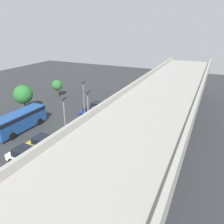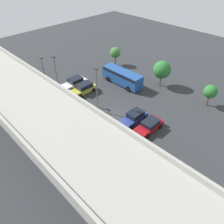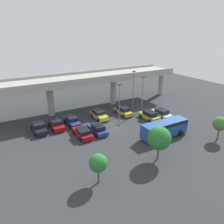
{
  "view_description": "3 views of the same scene",
  "coord_description": "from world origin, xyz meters",
  "px_view_note": "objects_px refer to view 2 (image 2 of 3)",
  "views": [
    {
      "loc": [
        25.35,
        15.8,
        13.92
      ],
      "look_at": [
        -2.92,
        2.5,
        1.34
      ],
      "focal_mm": 35.0,
      "sensor_mm": 36.0,
      "label": 1
    },
    {
      "loc": [
        -18.24,
        18.65,
        20.6
      ],
      "look_at": [
        -0.94,
        1.55,
        1.94
      ],
      "focal_mm": 35.0,
      "sensor_mm": 36.0,
      "label": 2
    },
    {
      "loc": [
        -17.57,
        -30.84,
        16.42
      ],
      "look_at": [
        0.97,
        0.87,
        2.39
      ],
      "focal_mm": 35.0,
      "sensor_mm": 36.0,
      "label": 3
    }
  ],
  "objects_px": {
    "parked_car_1": "(140,158)",
    "parked_car_5": "(84,88)",
    "lamp_post_mid_lot": "(56,75)",
    "tree_front_centre": "(162,70)",
    "parked_car_4": "(71,107)",
    "parked_car_7": "(149,126)",
    "lamp_post_by_overpass": "(45,79)",
    "parked_car_3": "(91,124)",
    "tree_front_left": "(210,92)",
    "lamp_post_near_aisle": "(97,87)",
    "parked_car_6": "(75,82)",
    "parked_car_2": "(122,144)",
    "shuttle_bus": "(122,76)",
    "parked_car_0": "(160,173)",
    "tree_front_right": "(115,53)",
    "parked_car_8": "(134,117)"
  },
  "relations": [
    {
      "from": "lamp_post_near_aisle",
      "to": "parked_car_5",
      "type": "bearing_deg",
      "value": -18.02
    },
    {
      "from": "parked_car_0",
      "to": "parked_car_4",
      "type": "bearing_deg",
      "value": 88.74
    },
    {
      "from": "parked_car_6",
      "to": "parked_car_8",
      "type": "relative_size",
      "value": 1.01
    },
    {
      "from": "parked_car_7",
      "to": "lamp_post_by_overpass",
      "type": "height_order",
      "value": "lamp_post_by_overpass"
    },
    {
      "from": "parked_car_4",
      "to": "tree_front_centre",
      "type": "bearing_deg",
      "value": -17.26
    },
    {
      "from": "parked_car_3",
      "to": "tree_front_centre",
      "type": "height_order",
      "value": "tree_front_centre"
    },
    {
      "from": "parked_car_8",
      "to": "lamp_post_mid_lot",
      "type": "height_order",
      "value": "lamp_post_mid_lot"
    },
    {
      "from": "lamp_post_by_overpass",
      "to": "tree_front_left",
      "type": "bearing_deg",
      "value": -134.26
    },
    {
      "from": "parked_car_5",
      "to": "tree_front_centre",
      "type": "height_order",
      "value": "tree_front_centre"
    },
    {
      "from": "lamp_post_near_aisle",
      "to": "parked_car_8",
      "type": "bearing_deg",
      "value": -159.62
    },
    {
      "from": "lamp_post_mid_lot",
      "to": "tree_front_left",
      "type": "bearing_deg",
      "value": -139.21
    },
    {
      "from": "parked_car_1",
      "to": "lamp_post_near_aisle",
      "type": "distance_m",
      "value": 12.07
    },
    {
      "from": "parked_car_2",
      "to": "lamp_post_by_overpass",
      "type": "height_order",
      "value": "lamp_post_by_overpass"
    },
    {
      "from": "parked_car_5",
      "to": "shuttle_bus",
      "type": "xyz_separation_m",
      "value": [
        -2.66,
        -6.91,
        0.77
      ]
    },
    {
      "from": "parked_car_3",
      "to": "lamp_post_near_aisle",
      "type": "distance_m",
      "value": 5.55
    },
    {
      "from": "parked_car_1",
      "to": "lamp_post_mid_lot",
      "type": "bearing_deg",
      "value": 86.81
    },
    {
      "from": "lamp_post_mid_lot",
      "to": "tree_front_centre",
      "type": "relative_size",
      "value": 1.6
    },
    {
      "from": "parked_car_1",
      "to": "parked_car_6",
      "type": "distance_m",
      "value": 20.28
    },
    {
      "from": "parked_car_8",
      "to": "tree_front_left",
      "type": "height_order",
      "value": "tree_front_left"
    },
    {
      "from": "parked_car_7",
      "to": "lamp_post_near_aisle",
      "type": "relative_size",
      "value": 0.64
    },
    {
      "from": "parked_car_3",
      "to": "lamp_post_mid_lot",
      "type": "height_order",
      "value": "lamp_post_mid_lot"
    },
    {
      "from": "parked_car_5",
      "to": "tree_front_centre",
      "type": "bearing_deg",
      "value": 145.1
    },
    {
      "from": "parked_car_3",
      "to": "parked_car_5",
      "type": "height_order",
      "value": "parked_car_5"
    },
    {
      "from": "parked_car_0",
      "to": "shuttle_bus",
      "type": "bearing_deg",
      "value": 54.77
    },
    {
      "from": "parked_car_4",
      "to": "parked_car_7",
      "type": "xyz_separation_m",
      "value": [
        -11.1,
        -5.08,
        -0.05
      ]
    },
    {
      "from": "parked_car_0",
      "to": "lamp_post_near_aisle",
      "type": "distance_m",
      "value": 14.85
    },
    {
      "from": "parked_car_3",
      "to": "tree_front_right",
      "type": "height_order",
      "value": "tree_front_right"
    },
    {
      "from": "parked_car_2",
      "to": "lamp_post_mid_lot",
      "type": "distance_m",
      "value": 15.58
    },
    {
      "from": "parked_car_3",
      "to": "lamp_post_near_aisle",
      "type": "height_order",
      "value": "lamp_post_near_aisle"
    },
    {
      "from": "parked_car_2",
      "to": "shuttle_bus",
      "type": "xyz_separation_m",
      "value": [
        11.19,
        -11.88,
        0.82
      ]
    },
    {
      "from": "parked_car_7",
      "to": "lamp_post_mid_lot",
      "type": "distance_m",
      "value": 16.34
    },
    {
      "from": "parked_car_6",
      "to": "parked_car_7",
      "type": "height_order",
      "value": "parked_car_6"
    },
    {
      "from": "parked_car_6",
      "to": "lamp_post_near_aisle",
      "type": "relative_size",
      "value": 0.64
    },
    {
      "from": "lamp_post_near_aisle",
      "to": "tree_front_right",
      "type": "distance_m",
      "value": 16.97
    },
    {
      "from": "parked_car_0",
      "to": "lamp_post_near_aisle",
      "type": "height_order",
      "value": "lamp_post_near_aisle"
    },
    {
      "from": "parked_car_5",
      "to": "lamp_post_mid_lot",
      "type": "relative_size",
      "value": 0.61
    },
    {
      "from": "parked_car_1",
      "to": "parked_car_5",
      "type": "bearing_deg",
      "value": 73.14
    },
    {
      "from": "lamp_post_by_overpass",
      "to": "tree_front_centre",
      "type": "bearing_deg",
      "value": -115.69
    },
    {
      "from": "parked_car_1",
      "to": "parked_car_4",
      "type": "xyz_separation_m",
      "value": [
        13.86,
        -0.29,
        0.01
      ]
    },
    {
      "from": "shuttle_bus",
      "to": "parked_car_7",
      "type": "bearing_deg",
      "value": -30.26
    },
    {
      "from": "tree_front_right",
      "to": "parked_car_4",
      "type": "bearing_deg",
      "value": 112.7
    },
    {
      "from": "parked_car_8",
      "to": "tree_front_centre",
      "type": "relative_size",
      "value": 0.99
    },
    {
      "from": "parked_car_5",
      "to": "parked_car_7",
      "type": "relative_size",
      "value": 0.99
    },
    {
      "from": "parked_car_4",
      "to": "parked_car_8",
      "type": "height_order",
      "value": "parked_car_4"
    },
    {
      "from": "parked_car_1",
      "to": "tree_front_left",
      "type": "height_order",
      "value": "tree_front_left"
    },
    {
      "from": "parked_car_3",
      "to": "parked_car_1",
      "type": "bearing_deg",
      "value": -88.55
    },
    {
      "from": "parked_car_5",
      "to": "lamp_post_by_overpass",
      "type": "bearing_deg",
      "value": -5.37
    },
    {
      "from": "parked_car_4",
      "to": "lamp_post_mid_lot",
      "type": "bearing_deg",
      "value": 80.32
    },
    {
      "from": "parked_car_3",
      "to": "parked_car_6",
      "type": "height_order",
      "value": "parked_car_6"
    },
    {
      "from": "parked_car_2",
      "to": "lamp_post_mid_lot",
      "type": "relative_size",
      "value": 0.64
    }
  ]
}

